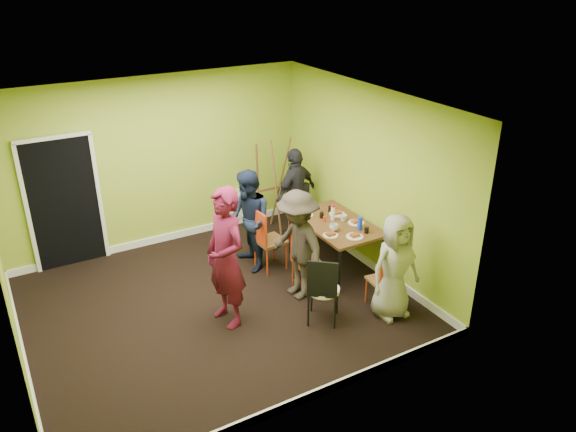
% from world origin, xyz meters
% --- Properties ---
extents(ground, '(5.00, 5.00, 0.00)m').
position_xyz_m(ground, '(0.00, 0.00, 0.00)').
color(ground, black).
rests_on(ground, ground).
extents(room_walls, '(5.04, 4.54, 2.82)m').
position_xyz_m(room_walls, '(-0.02, 0.04, 0.99)').
color(room_walls, '#9BB52E').
rests_on(room_walls, ground).
extents(dining_table, '(0.90, 1.50, 0.75)m').
position_xyz_m(dining_table, '(2.03, 0.10, 0.70)').
color(dining_table, black).
rests_on(dining_table, ground).
extents(chair_left_far, '(0.45, 0.44, 1.00)m').
position_xyz_m(chair_left_far, '(1.05, 0.53, 0.56)').
color(chair_left_far, '#ED4416').
rests_on(chair_left_far, ground).
extents(chair_left_near, '(0.41, 0.41, 0.90)m').
position_xyz_m(chair_left_near, '(1.25, -0.23, 0.51)').
color(chair_left_near, '#ED4416').
rests_on(chair_left_near, ground).
extents(chair_back_end, '(0.46, 0.53, 0.97)m').
position_xyz_m(chair_back_end, '(2.01, 1.18, 0.69)').
color(chair_back_end, '#ED4416').
rests_on(chair_back_end, ground).
extents(chair_front_end, '(0.39, 0.39, 0.86)m').
position_xyz_m(chair_front_end, '(1.95, -1.22, 0.48)').
color(chair_front_end, '#ED4416').
rests_on(chair_front_end, ground).
extents(chair_bentwood, '(0.54, 0.54, 0.99)m').
position_xyz_m(chair_bentwood, '(1.03, -1.09, 0.55)').
color(chair_bentwood, black).
rests_on(chair_bentwood, ground).
extents(easel, '(0.68, 0.64, 1.70)m').
position_xyz_m(easel, '(1.77, 1.67, 0.84)').
color(easel, brown).
rests_on(easel, ground).
extents(plate_near_left, '(0.22, 0.22, 0.01)m').
position_xyz_m(plate_near_left, '(1.77, 0.54, 0.76)').
color(plate_near_left, white).
rests_on(plate_near_left, dining_table).
extents(plate_near_right, '(0.23, 0.23, 0.01)m').
position_xyz_m(plate_near_right, '(1.71, -0.24, 0.76)').
color(plate_near_right, white).
rests_on(plate_near_right, dining_table).
extents(plate_far_back, '(0.25, 0.25, 0.01)m').
position_xyz_m(plate_far_back, '(2.00, 0.73, 0.76)').
color(plate_far_back, white).
rests_on(plate_far_back, dining_table).
extents(plate_far_front, '(0.25, 0.25, 0.01)m').
position_xyz_m(plate_far_front, '(1.98, -0.45, 0.76)').
color(plate_far_front, white).
rests_on(plate_far_front, dining_table).
extents(plate_wall_back, '(0.25, 0.25, 0.01)m').
position_xyz_m(plate_wall_back, '(2.21, 0.33, 0.76)').
color(plate_wall_back, white).
rests_on(plate_wall_back, dining_table).
extents(plate_wall_front, '(0.25, 0.25, 0.01)m').
position_xyz_m(plate_wall_front, '(2.28, -0.08, 0.76)').
color(plate_wall_front, white).
rests_on(plate_wall_front, dining_table).
extents(thermos, '(0.06, 0.06, 0.22)m').
position_xyz_m(thermos, '(2.03, 0.19, 0.86)').
color(thermos, white).
rests_on(thermos, dining_table).
extents(blue_bottle, '(0.07, 0.07, 0.21)m').
position_xyz_m(blue_bottle, '(2.19, -0.29, 0.85)').
color(blue_bottle, '#1A38C8').
rests_on(blue_bottle, dining_table).
extents(orange_bottle, '(0.04, 0.04, 0.09)m').
position_xyz_m(orange_bottle, '(1.89, 0.20, 0.79)').
color(orange_bottle, '#ED4416').
rests_on(orange_bottle, dining_table).
extents(glass_mid, '(0.07, 0.07, 0.09)m').
position_xyz_m(glass_mid, '(1.93, 0.34, 0.80)').
color(glass_mid, black).
rests_on(glass_mid, dining_table).
extents(glass_back, '(0.06, 0.06, 0.10)m').
position_xyz_m(glass_back, '(2.17, 0.47, 0.80)').
color(glass_back, black).
rests_on(glass_back, dining_table).
extents(glass_front, '(0.07, 0.07, 0.09)m').
position_xyz_m(glass_front, '(2.21, -0.43, 0.80)').
color(glass_front, black).
rests_on(glass_front, dining_table).
extents(cup_a, '(0.13, 0.13, 0.10)m').
position_xyz_m(cup_a, '(1.84, -0.12, 0.80)').
color(cup_a, white).
rests_on(cup_a, dining_table).
extents(cup_b, '(0.11, 0.11, 0.10)m').
position_xyz_m(cup_b, '(2.15, 0.08, 0.80)').
color(cup_b, white).
rests_on(cup_b, dining_table).
extents(person_standing, '(0.57, 0.76, 1.89)m').
position_xyz_m(person_standing, '(-0.02, -0.43, 0.95)').
color(person_standing, '#590F28').
rests_on(person_standing, ground).
extents(person_left_far, '(0.66, 0.81, 1.58)m').
position_xyz_m(person_left_far, '(0.86, 0.71, 0.79)').
color(person_left_far, '#141C32').
rests_on(person_left_far, ground).
extents(person_left_near, '(0.66, 1.07, 1.60)m').
position_xyz_m(person_left_near, '(1.09, -0.34, 0.80)').
color(person_left_near, '#2E261E').
rests_on(person_left_near, ground).
extents(person_back_end, '(1.00, 0.68, 1.58)m').
position_xyz_m(person_back_end, '(2.03, 1.30, 0.79)').
color(person_back_end, black).
rests_on(person_back_end, ground).
extents(person_front_end, '(0.72, 0.48, 1.47)m').
position_xyz_m(person_front_end, '(1.95, -1.38, 0.73)').
color(person_front_end, gray).
rests_on(person_front_end, ground).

